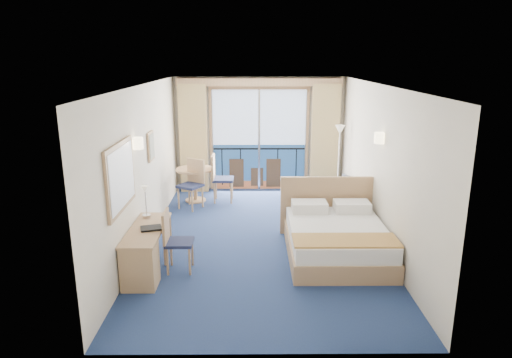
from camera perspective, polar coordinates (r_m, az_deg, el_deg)
name	(u,v)px	position (r m, az deg, el deg)	size (l,w,h in m)	color
floor	(262,239)	(8.19, 0.70, -7.52)	(6.50, 6.50, 0.00)	navy
room_walls	(262,141)	(7.69, 0.75, 4.80)	(4.04, 6.54, 2.72)	white
balcony_door	(259,143)	(10.97, 0.36, 4.54)	(2.36, 0.03, 2.52)	navy
curtain_left	(194,139)	(10.89, -7.81, 5.03)	(0.65, 0.22, 2.55)	tan
curtain_right	(325,138)	(10.93, 8.59, 5.04)	(0.65, 0.22, 2.55)	tan
pelmet	(259,82)	(10.68, 0.42, 12.03)	(3.80, 0.25, 0.18)	tan
mirror	(121,177)	(6.53, -16.55, 0.26)	(0.05, 1.25, 0.95)	tan
wall_print	(151,146)	(8.36, -12.99, 4.01)	(0.04, 0.42, 0.52)	tan
sconce_left	(137,143)	(7.30, -14.60, 4.35)	(0.18, 0.18, 0.18)	#FFE9B2
sconce_right	(380,138)	(7.81, 15.20, 4.98)	(0.18, 0.18, 0.18)	#FFE9B2
bed	(336,237)	(7.59, 9.97, -7.21)	(1.71, 2.03, 1.07)	tan
nightstand	(356,216)	(8.79, 12.38, -4.49)	(0.39, 0.37, 0.51)	tan
phone	(354,200)	(8.72, 12.17, -2.58)	(0.18, 0.14, 0.08)	white
armchair	(337,193)	(9.89, 10.12, -1.68)	(0.72, 0.74, 0.67)	#424750
floor_lamp	(339,144)	(10.27, 10.38, 4.37)	(0.23, 0.23, 1.69)	silver
desk	(141,258)	(6.77, -14.13, -9.59)	(0.50, 1.44, 0.68)	tan
desk_chair	(174,237)	(6.98, -10.24, -7.21)	(0.42, 0.41, 0.94)	#1E2548
folder	(151,228)	(6.96, -12.98, -6.00)	(0.30, 0.23, 0.03)	black
desk_lamp	(145,195)	(7.36, -13.70, -1.94)	(0.13, 0.13, 0.50)	silver
round_table	(195,176)	(10.23, -7.65, 0.32)	(0.83, 0.83, 0.75)	tan
table_chair_a	(219,175)	(10.14, -4.66, 0.45)	(0.47, 0.46, 1.06)	#1E2548
table_chair_b	(193,181)	(9.80, -7.92, -0.22)	(0.62, 0.62, 1.04)	#1E2548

